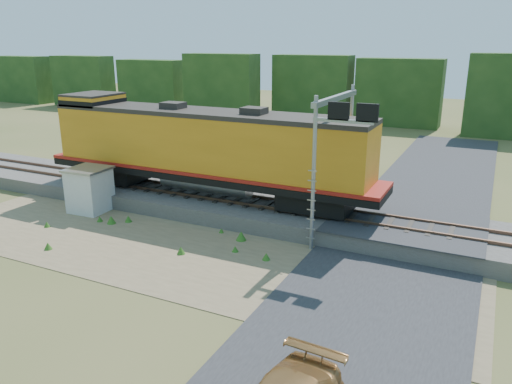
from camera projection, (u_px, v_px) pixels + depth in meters
The scene contains 10 objects.
ground at pixel (210, 262), 21.16m from camera, with size 140.00×140.00×0.00m, color #475123.
ballast at pixel (269, 212), 26.20m from camera, with size 70.00×5.00×0.80m, color slate.
rails at pixel (269, 203), 26.06m from camera, with size 70.00×1.54×0.16m.
dirt_shoulder at pixel (177, 249), 22.43m from camera, with size 26.00×8.00×0.03m, color #8C7754.
road at pixel (379, 287), 18.84m from camera, with size 7.00×66.00×0.86m.
tree_line_north at pixel (394, 99), 52.93m from camera, with size 130.00×3.00×6.50m.
weed_clumps at pixel (145, 247), 22.72m from camera, with size 15.00×6.20×0.56m, color #33671D, non-canonical shape.
locomotive at pixel (201, 147), 27.02m from camera, with size 19.66×3.00×5.07m.
shed at pixel (90, 190), 27.16m from camera, with size 2.16×2.16×2.44m.
signal_gantry at pixel (338, 129), 22.68m from camera, with size 2.72×6.20×6.86m.
Camera 1 is at (10.25, -16.55, 9.04)m, focal length 35.00 mm.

